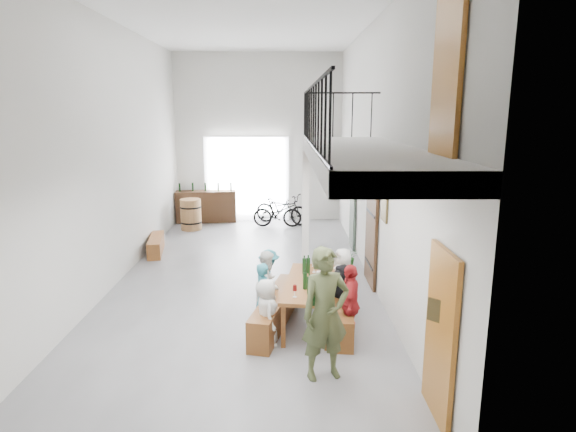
{
  "coord_description": "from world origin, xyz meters",
  "views": [
    {
      "loc": [
        0.87,
        -10.11,
        3.63
      ],
      "look_at": [
        0.94,
        -0.5,
        1.53
      ],
      "focal_mm": 30.0,
      "sensor_mm": 36.0,
      "label": 1
    }
  ],
  "objects_px": {
    "tasting_table": "(310,286)",
    "host_standing": "(325,314)",
    "bicycle_near": "(282,209)",
    "oak_barrel": "(191,214)",
    "side_bench": "(156,245)",
    "bench_inner": "(276,310)",
    "serving_counter": "(206,206)"
  },
  "relations": [
    {
      "from": "tasting_table",
      "to": "host_standing",
      "type": "relative_size",
      "value": 1.11
    },
    {
      "from": "tasting_table",
      "to": "host_standing",
      "type": "bearing_deg",
      "value": -77.94
    },
    {
      "from": "tasting_table",
      "to": "bicycle_near",
      "type": "height_order",
      "value": "bicycle_near"
    },
    {
      "from": "bench_inner",
      "to": "serving_counter",
      "type": "relative_size",
      "value": 1.16
    },
    {
      "from": "host_standing",
      "to": "bicycle_near",
      "type": "xyz_separation_m",
      "value": [
        -0.63,
        9.36,
        -0.44
      ]
    },
    {
      "from": "oak_barrel",
      "to": "bench_inner",
      "type": "bearing_deg",
      "value": -68.17
    },
    {
      "from": "host_standing",
      "to": "tasting_table",
      "type": "bearing_deg",
      "value": 77.02
    },
    {
      "from": "bicycle_near",
      "to": "bench_inner",
      "type": "bearing_deg",
      "value": -155.8
    },
    {
      "from": "oak_barrel",
      "to": "serving_counter",
      "type": "bearing_deg",
      "value": 74.6
    },
    {
      "from": "tasting_table",
      "to": "host_standing",
      "type": "distance_m",
      "value": 1.67
    },
    {
      "from": "tasting_table",
      "to": "host_standing",
      "type": "height_order",
      "value": "host_standing"
    },
    {
      "from": "tasting_table",
      "to": "bench_inner",
      "type": "xyz_separation_m",
      "value": [
        -0.59,
        0.03,
        -0.44
      ]
    },
    {
      "from": "side_bench",
      "to": "oak_barrel",
      "type": "xyz_separation_m",
      "value": [
        0.45,
        2.52,
        0.27
      ]
    },
    {
      "from": "tasting_table",
      "to": "host_standing",
      "type": "xyz_separation_m",
      "value": [
        0.13,
        -1.65,
        0.23
      ]
    },
    {
      "from": "bicycle_near",
      "to": "tasting_table",
      "type": "bearing_deg",
      "value": -151.45
    },
    {
      "from": "side_bench",
      "to": "host_standing",
      "type": "bearing_deg",
      "value": -57.03
    },
    {
      "from": "bench_inner",
      "to": "serving_counter",
      "type": "bearing_deg",
      "value": 120.06
    },
    {
      "from": "side_bench",
      "to": "oak_barrel",
      "type": "bearing_deg",
      "value": 79.94
    },
    {
      "from": "oak_barrel",
      "to": "serving_counter",
      "type": "relative_size",
      "value": 0.49
    },
    {
      "from": "tasting_table",
      "to": "oak_barrel",
      "type": "bearing_deg",
      "value": 123.53
    },
    {
      "from": "oak_barrel",
      "to": "bicycle_near",
      "type": "distance_m",
      "value": 2.95
    },
    {
      "from": "side_bench",
      "to": "oak_barrel",
      "type": "distance_m",
      "value": 2.58
    },
    {
      "from": "bench_inner",
      "to": "bicycle_near",
      "type": "xyz_separation_m",
      "value": [
        0.08,
        7.69,
        0.24
      ]
    },
    {
      "from": "host_standing",
      "to": "bicycle_near",
      "type": "relative_size",
      "value": 0.98
    },
    {
      "from": "side_bench",
      "to": "host_standing",
      "type": "height_order",
      "value": "host_standing"
    },
    {
      "from": "bench_inner",
      "to": "side_bench",
      "type": "xyz_separation_m",
      "value": [
        -3.21,
        4.37,
        -0.05
      ]
    },
    {
      "from": "bench_inner",
      "to": "oak_barrel",
      "type": "height_order",
      "value": "oak_barrel"
    },
    {
      "from": "tasting_table",
      "to": "serving_counter",
      "type": "xyz_separation_m",
      "value": [
        -3.05,
        8.02,
        -0.19
      ]
    },
    {
      "from": "side_bench",
      "to": "oak_barrel",
      "type": "height_order",
      "value": "oak_barrel"
    },
    {
      "from": "oak_barrel",
      "to": "serving_counter",
      "type": "xyz_separation_m",
      "value": [
        0.3,
        1.1,
        0.04
      ]
    },
    {
      "from": "bench_inner",
      "to": "oak_barrel",
      "type": "xyz_separation_m",
      "value": [
        -2.76,
        6.89,
        0.22
      ]
    },
    {
      "from": "tasting_table",
      "to": "side_bench",
      "type": "distance_m",
      "value": 5.83
    }
  ]
}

